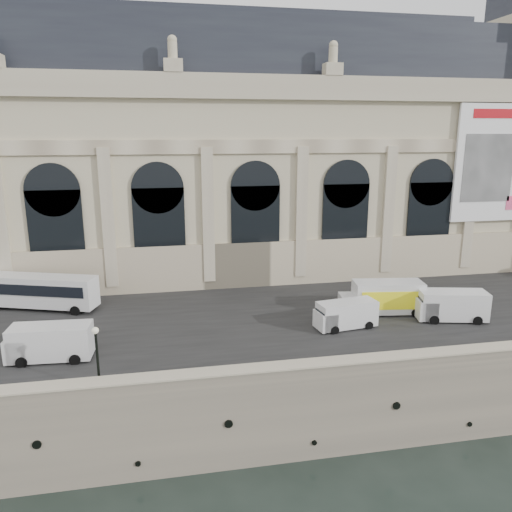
{
  "coord_description": "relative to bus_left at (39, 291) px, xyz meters",
  "views": [
    {
      "loc": [
        -13.77,
        -29.28,
        22.44
      ],
      "look_at": [
        -3.91,
        22.0,
        9.43
      ],
      "focal_mm": 35.0,
      "sensor_mm": 36.0,
      "label": 1
    }
  ],
  "objects": [
    {
      "name": "box_truck",
      "position": [
        31.61,
        -7.21,
        -0.31
      ],
      "size": [
        7.84,
        3.56,
        3.05
      ],
      "color": "silver",
      "rests_on": "quay"
    },
    {
      "name": "bus_left",
      "position": [
        0.0,
        0.0,
        0.0
      ],
      "size": [
        11.31,
        5.87,
        3.3
      ],
      "color": "silver",
      "rests_on": "quay"
    },
    {
      "name": "street",
      "position": [
        25.51,
        -4.79,
        -1.82
      ],
      "size": [
        160.0,
        24.0,
        0.06
      ],
      "primitive_type": "cube",
      "color": "#2D2D2D",
      "rests_on": "quay"
    },
    {
      "name": "museum",
      "position": [
        19.54,
        12.07,
        11.87
      ],
      "size": [
        69.0,
        18.7,
        29.1
      ],
      "color": "#C5B997",
      "rests_on": "quay"
    },
    {
      "name": "lamp_left",
      "position": [
        7.28,
        -17.08,
        0.34
      ],
      "size": [
        0.45,
        0.45,
        4.41
      ],
      "color": "black",
      "rests_on": "quay"
    },
    {
      "name": "parapet",
      "position": [
        25.51,
        -18.19,
        -1.23
      ],
      "size": [
        160.0,
        1.4,
        1.21
      ],
      "color": "gray",
      "rests_on": "quay"
    },
    {
      "name": "van_a",
      "position": [
        2.97,
        -11.69,
        -0.48
      ],
      "size": [
        6.15,
        2.81,
        2.68
      ],
      "color": "silver",
      "rests_on": "quay"
    },
    {
      "name": "van_b",
      "position": [
        26.7,
        -9.98,
        -0.64
      ],
      "size": [
        5.54,
        2.78,
        2.36
      ],
      "color": "silver",
      "rests_on": "quay"
    },
    {
      "name": "ground",
      "position": [
        25.51,
        -18.79,
        -7.85
      ],
      "size": [
        260.0,
        260.0,
        0.0
      ],
      "primitive_type": "plane",
      "color": "black",
      "rests_on": "ground"
    },
    {
      "name": "van_c",
      "position": [
        36.57,
        -9.96,
        -0.47
      ],
      "size": [
        6.43,
        3.57,
        2.71
      ],
      "color": "silver",
      "rests_on": "quay"
    },
    {
      "name": "quay",
      "position": [
        25.51,
        16.21,
        -4.85
      ],
      "size": [
        160.0,
        70.0,
        6.0
      ],
      "primitive_type": "cube",
      "color": "gray",
      "rests_on": "ground"
    }
  ]
}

